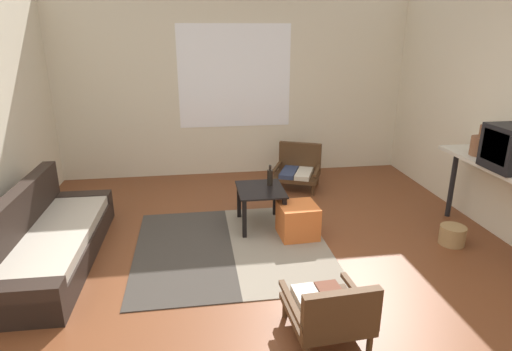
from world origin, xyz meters
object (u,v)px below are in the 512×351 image
at_px(glass_bottle, 270,177).
at_px(coffee_table, 261,197).
at_px(console_shelf, 496,173).
at_px(couch, 47,241).
at_px(clay_vase, 481,145).
at_px(armchair_by_window, 298,168).
at_px(wicker_basket, 452,235).
at_px(ottoman_orange, 298,221).
at_px(armchair_striped_foreground, 330,311).

bearing_deg(glass_bottle, coffee_table, -141.03).
height_order(console_shelf, glass_bottle, console_shelf).
xyz_separation_m(couch, clay_vase, (4.45, 0.05, 0.77)).
distance_m(armchair_by_window, wicker_basket, 2.30).
distance_m(armchair_by_window, ottoman_orange, 1.59).
relative_size(coffee_table, armchair_by_window, 0.79).
relative_size(couch, clay_vase, 6.41).
xyz_separation_m(console_shelf, glass_bottle, (-2.17, 0.84, -0.22)).
bearing_deg(armchair_by_window, couch, -149.22).
bearing_deg(clay_vase, armchair_by_window, 132.98).
distance_m(console_shelf, wicker_basket, 0.77).
height_order(console_shelf, wicker_basket, console_shelf).
bearing_deg(ottoman_orange, armchair_by_window, 76.33).
relative_size(armchair_striped_foreground, wicker_basket, 2.39).
bearing_deg(armchair_by_window, glass_bottle, -118.39).
bearing_deg(ottoman_orange, clay_vase, -3.84).
distance_m(coffee_table, console_shelf, 2.45).
xyz_separation_m(coffee_table, wicker_basket, (1.93, -0.73, -0.26)).
bearing_deg(clay_vase, glass_bottle, 165.97).
bearing_deg(console_shelf, armchair_by_window, 128.34).
height_order(armchair_by_window, clay_vase, clay_vase).
distance_m(couch, console_shelf, 4.49).
height_order(ottoman_orange, glass_bottle, glass_bottle).
relative_size(armchair_by_window, clay_vase, 2.40).
distance_m(couch, coffee_table, 2.22).
xyz_separation_m(console_shelf, wicker_basket, (-0.37, 0.01, -0.67)).
distance_m(couch, clay_vase, 4.52).
distance_m(console_shelf, clay_vase, 0.37).
xyz_separation_m(armchair_by_window, wicker_basket, (1.19, -1.96, -0.17)).
bearing_deg(armchair_by_window, console_shelf, -51.66).
relative_size(console_shelf, glass_bottle, 6.19).
xyz_separation_m(clay_vase, wicker_basket, (-0.37, -0.29, -0.89)).
xyz_separation_m(armchair_striped_foreground, ottoman_orange, (0.17, 1.65, -0.07)).
relative_size(coffee_table, wicker_basket, 2.35).
relative_size(glass_bottle, wicker_basket, 0.91).
bearing_deg(armchair_by_window, armchair_striped_foreground, -99.72).
xyz_separation_m(armchair_by_window, ottoman_orange, (-0.38, -1.54, -0.09)).
xyz_separation_m(armchair_striped_foreground, clay_vase, (2.11, 1.52, 0.74)).
relative_size(armchair_striped_foreground, ottoman_orange, 1.57).
height_order(coffee_table, armchair_by_window, armchair_by_window).
distance_m(coffee_table, wicker_basket, 2.08).
bearing_deg(couch, wicker_basket, -3.32).
distance_m(coffee_table, armchair_striped_foreground, 1.98).
bearing_deg(armchair_by_window, clay_vase, -47.02).
bearing_deg(ottoman_orange, couch, -175.92).
xyz_separation_m(armchair_by_window, clay_vase, (1.56, -1.67, 0.72)).
distance_m(coffee_table, armchair_by_window, 1.44).
relative_size(ottoman_orange, console_shelf, 0.27).
height_order(coffee_table, ottoman_orange, coffee_table).
height_order(ottoman_orange, clay_vase, clay_vase).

